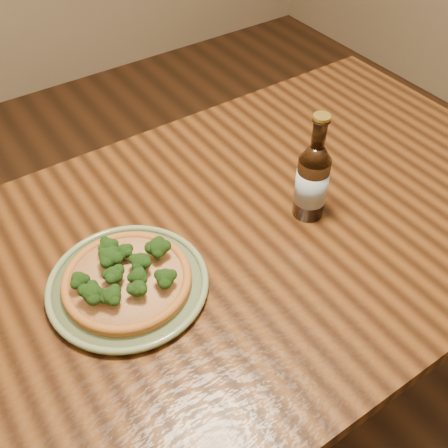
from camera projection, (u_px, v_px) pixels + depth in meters
ground at (246, 427)px, 1.60m from camera, size 4.50×4.50×0.00m
table at (229, 266)px, 1.19m from camera, size 1.60×0.90×0.75m
plate at (128, 284)px, 1.02m from camera, size 0.32×0.32×0.02m
pizza at (127, 278)px, 1.01m from camera, size 0.25×0.25×0.07m
beer_bottle at (312, 180)px, 1.12m from camera, size 0.07×0.07×0.26m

